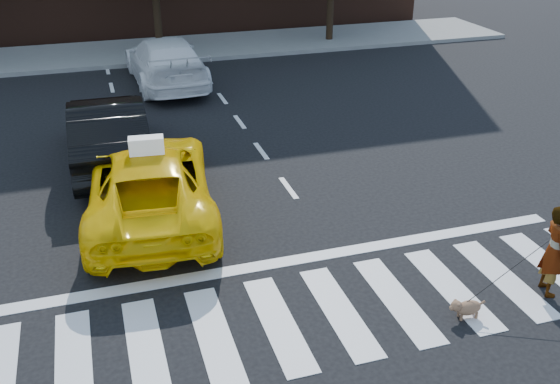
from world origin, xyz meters
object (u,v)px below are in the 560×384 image
(taxi, at_px, (149,183))
(white_suv, at_px, (166,61))
(black_sedan, at_px, (108,131))
(woman, at_px, (555,250))
(dog, at_px, (466,308))

(taxi, bearing_deg, white_suv, -94.51)
(black_sedan, relative_size, white_suv, 0.91)
(black_sedan, height_order, woman, black_sedan)
(black_sedan, distance_m, white_suv, 6.44)
(taxi, bearing_deg, dog, 136.65)
(woman, xyz_separation_m, dog, (-1.66, -0.22, -0.59))
(dog, bearing_deg, taxi, 139.22)
(white_suv, relative_size, woman, 3.39)
(taxi, height_order, woman, woman)
(white_suv, bearing_deg, dog, 98.26)
(woman, relative_size, dog, 2.69)
(white_suv, xyz_separation_m, woman, (4.25, -13.57, 0.01))
(taxi, distance_m, black_sedan, 2.99)
(taxi, relative_size, dog, 8.84)
(taxi, relative_size, woman, 3.28)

